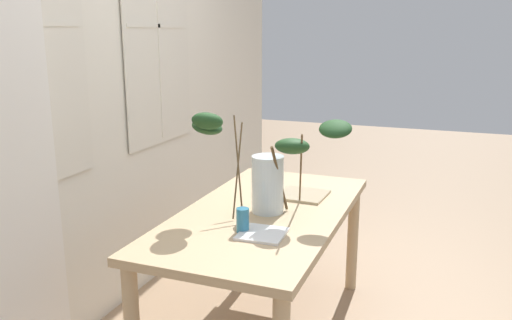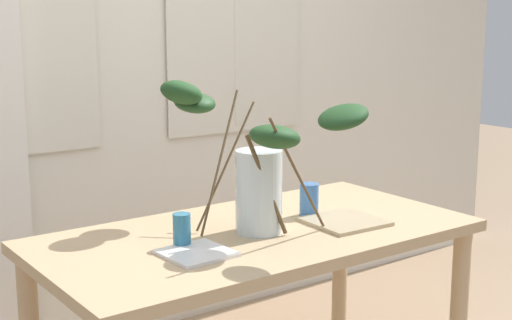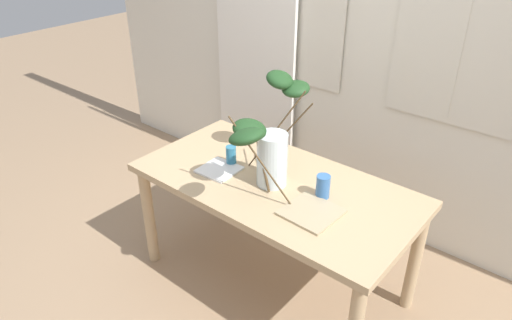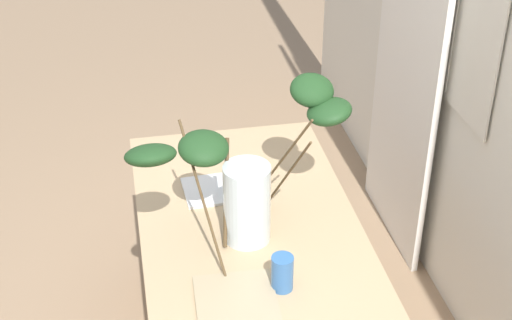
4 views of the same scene
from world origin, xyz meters
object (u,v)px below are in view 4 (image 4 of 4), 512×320
drinking_glass_blue_right (282,273)px  plate_square_left (211,190)px  drinking_glass_blue_left (236,177)px  vase_with_branches (248,174)px  plate_square_right (236,300)px  dining_table (254,258)px

drinking_glass_blue_right → plate_square_left: bearing=-165.9°
plate_square_left → drinking_glass_blue_left: bearing=87.3°
vase_with_branches → plate_square_left: vase_with_branches is taller
vase_with_branches → drinking_glass_blue_right: bearing=10.5°
drinking_glass_blue_right → plate_square_right: (0.04, -0.16, -0.06)m
vase_with_branches → drinking_glass_blue_left: size_ratio=7.17×
drinking_glass_blue_left → drinking_glass_blue_right: (0.60, 0.05, 0.01)m
vase_with_branches → drinking_glass_blue_left: vase_with_branches is taller
drinking_glass_blue_right → plate_square_left: size_ratio=0.61×
vase_with_branches → drinking_glass_blue_right: (0.31, 0.06, -0.20)m
drinking_glass_blue_left → plate_square_left: (-0.00, -0.10, -0.05)m
plate_square_left → plate_square_right: (0.64, -0.01, 0.00)m
plate_square_left → dining_table: bearing=19.0°
dining_table → vase_with_branches: vase_with_branches is taller
dining_table → plate_square_right: bearing=-20.3°
vase_with_branches → drinking_glass_blue_left: bearing=179.2°
dining_table → plate_square_left: size_ratio=7.55×
drinking_glass_blue_right → plate_square_right: 0.17m
drinking_glass_blue_left → drinking_glass_blue_right: bearing=5.0°
plate_square_left → plate_square_right: size_ratio=0.80×
drinking_glass_blue_right → vase_with_branches: bearing=-169.5°
dining_table → vase_with_branches: 0.36m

